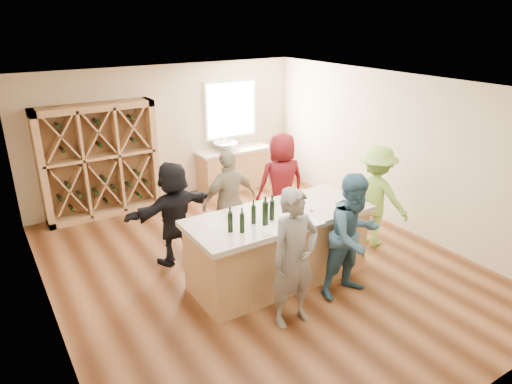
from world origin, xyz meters
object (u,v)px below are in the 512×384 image
tasting_counter_base (279,249)px  wine_bottle_b (242,223)px  sink (225,146)px  person_far_mid (230,201)px  person_far_right (281,183)px  person_near_right (354,236)px  person_far_left (174,213)px  wine_bottle_a (230,222)px  person_near_left (294,259)px  wine_bottle_d (265,213)px  wine_rack (100,161)px  wine_bottle_c (254,214)px  person_server (375,196)px  wine_bottle_f (295,210)px  wine_bottle_e (272,210)px

tasting_counter_base → wine_bottle_b: wine_bottle_b is taller
sink → tasting_counter_base: sink is taller
sink → person_far_mid: (-1.29, -2.48, -0.15)m
tasting_counter_base → person_far_right: bearing=53.8°
wine_bottle_b → person_far_mid: 1.66m
person_near_right → person_far_left: (-1.71, 2.20, -0.06)m
tasting_counter_base → wine_bottle_a: bearing=-171.0°
sink → person_near_left: bearing=-108.8°
person_near_right → wine_bottle_b: bearing=157.3°
person_far_mid → wine_bottle_a: bearing=57.9°
sink → wine_bottle_d: 4.24m
wine_rack → person_far_mid: bearing=-61.0°
wine_bottle_c → person_server: bearing=3.6°
person_far_mid → wine_bottle_f: size_ratio=5.73×
person_server → person_far_right: bearing=15.9°
person_near_left → person_far_left: person_near_left is taller
sink → person_server: person_server is taller
person_near_left → person_near_right: person_near_left is taller
wine_bottle_e → person_far_right: (1.23, 1.51, -0.31)m
wine_bottle_a → tasting_counter_base: bearing=9.0°
wine_rack → wine_bottle_a: 4.00m
tasting_counter_base → wine_bottle_d: size_ratio=7.82×
sink → person_far_left: 3.27m
wine_rack → wine_bottle_c: 4.03m
tasting_counter_base → wine_bottle_c: wine_bottle_c is taller
wine_bottle_a → person_server: (2.90, 0.21, -0.34)m
wine_bottle_b → person_near_left: person_near_left is taller
wine_bottle_a → person_server: 2.93m
person_server → wine_bottle_c: bearing=72.4°
wine_rack → wine_bottle_b: wine_rack is taller
wine_bottle_c → person_server: (2.51, 0.16, -0.34)m
person_far_left → wine_bottle_a: bearing=86.2°
wine_rack → tasting_counter_base: size_ratio=0.85×
tasting_counter_base → person_far_right: (1.02, 1.39, 0.41)m
sink → wine_bottle_f: (-1.12, -4.03, 0.22)m
wine_bottle_c → person_server: 2.54m
wine_rack → wine_bottle_e: 4.14m
sink → person_server: bearing=-76.9°
wine_rack → wine_bottle_d: (1.15, -4.01, 0.15)m
wine_bottle_d → wine_bottle_f: 0.44m
person_near_right → person_far_mid: (-0.77, 2.10, -0.04)m
wine_bottle_f → person_far_mid: bearing=96.2°
wine_bottle_d → person_far_right: size_ratio=0.18×
wine_bottle_e → person_far_left: (-0.85, 1.47, -0.39)m
wine_bottle_b → person_far_left: (-0.30, 1.59, -0.38)m
person_server → wine_bottle_f: bearing=79.4°
wine_bottle_b → person_near_right: 1.57m
sink → wine_bottle_d: wine_bottle_d is taller
wine_rack → wine_bottle_a: bearing=-80.6°
wine_bottle_c → person_far_right: bearing=44.4°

